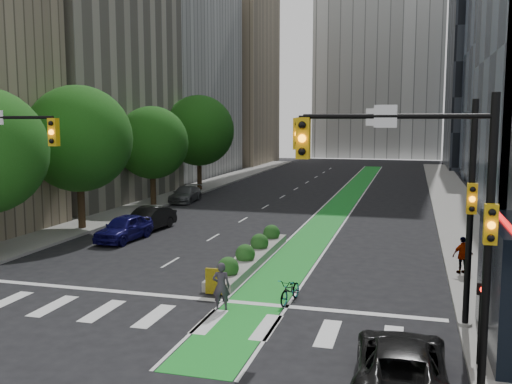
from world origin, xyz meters
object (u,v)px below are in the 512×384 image
Objects in this scene: cyclist at (221,286)px; parked_car_left_near at (124,228)px; median_planter at (252,255)px; parked_car_left_far at (185,194)px; parked_car_right at (401,364)px; pedestrian_far at (463,255)px; bicycle at (290,290)px; parked_car_left_mid at (149,219)px.

parked_car_left_near is (-9.00, 9.62, -0.14)m from cyclist.
median_planter is 2.31× the size of parked_car_left_far.
pedestrian_far is (2.33, 11.39, 0.27)m from parked_car_right.
median_planter is 5.88× the size of bicycle.
median_planter is at bearing -25.56° from pedestrian_far.
median_planter is 10.11m from parked_car_left_mid.
parked_car_left_mid is 2.69× the size of pedestrian_far.
pedestrian_far is at bearing 0.19° from median_planter.
cyclist reaches higher than parked_car_left_near.
cyclist reaches higher than median_planter.
cyclist reaches higher than bicycle.
cyclist is at bearing -43.18° from parked_car_left_near.
median_planter is 20.79m from parked_car_left_far.
pedestrian_far is (20.11, -17.79, 0.31)m from parked_car_left_far.
cyclist is 15.54m from parked_car_left_mid.
parked_car_left_far reaches higher than bicycle.
parked_car_left_mid is (0.00, 3.05, -0.01)m from parked_car_left_near.
bicycle is 7.30m from parked_car_right.
parked_car_left_near reaches higher than median_planter.
bicycle is 0.41× the size of parked_car_left_near.
parked_car_left_mid is at bearing -82.43° from parked_car_left_far.
parked_car_left_near is 0.95× the size of parked_car_left_far.
pedestrian_far is (17.61, -2.82, 0.23)m from parked_car_left_near.
median_planter is at bearing -28.81° from parked_car_left_mid.
bicycle is 15.85m from parked_car_left_mid.
median_planter is at bearing -63.30° from parked_car_left_far.
parked_car_left_near reaches higher than parked_car_left_far.
parked_car_left_far is at bearing -78.22° from cyclist.
parked_car_right is (17.79, -29.18, 0.04)m from parked_car_left_far.
parked_car_left_mid is at bearing 93.71° from parked_car_left_near.
median_planter is 2.09× the size of parked_car_right.
parked_car_right is at bearing 52.71° from pedestrian_far.
bicycle is at bearing -38.10° from parked_car_left_mid.
pedestrian_far is (9.41, 0.03, 0.58)m from median_planter.
median_planter is at bearing -59.79° from parked_car_right.
parked_car_left_near is (-8.20, 2.86, 0.35)m from median_planter.
pedestrian_far reaches higher than parked_car_left_far.
pedestrian_far is at bearing -155.03° from cyclist.
parked_car_right is at bearing -39.20° from parked_car_left_near.
parked_car_left_near is at bearing -83.06° from parked_car_left_mid.
parked_car_left_far is at bearing 108.78° from parked_car_left_mid.
pedestrian_far reaches higher than parked_car_left_mid.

